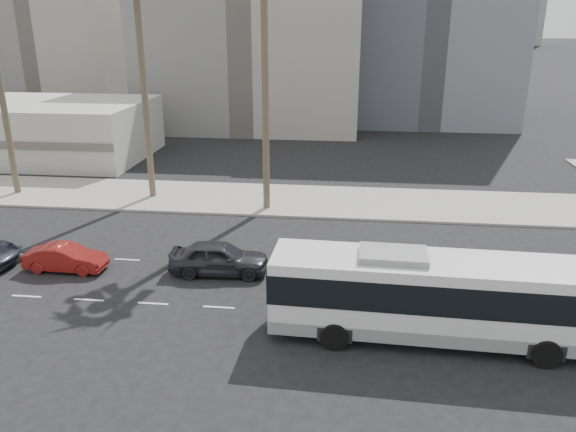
# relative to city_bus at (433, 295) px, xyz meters

# --- Properties ---
(ground) EXTENTS (700.00, 700.00, 0.00)m
(ground) POSITION_rel_city_bus_xyz_m (-2.92, 1.45, -1.91)
(ground) COLOR black
(ground) RESTS_ON ground
(sidewalk_north) EXTENTS (120.00, 7.00, 0.15)m
(sidewalk_north) POSITION_rel_city_bus_xyz_m (-2.92, 16.95, -1.83)
(sidewalk_north) COLOR gray
(sidewalk_north) RESTS_ON ground
(commercial_low) EXTENTS (22.00, 12.16, 5.00)m
(commercial_low) POSITION_rel_city_bus_xyz_m (-32.92, 27.44, 0.59)
(commercial_low) COLOR #ADABA3
(commercial_low) RESTS_ON ground
(midrise_beige_west) EXTENTS (24.00, 18.00, 18.00)m
(midrise_beige_west) POSITION_rel_city_bus_xyz_m (-14.92, 46.45, 7.09)
(midrise_beige_west) COLOR gray
(midrise_beige_west) RESTS_ON ground
(midrise_gray_center) EXTENTS (20.00, 20.00, 26.00)m
(midrise_gray_center) POSITION_rel_city_bus_xyz_m (5.08, 53.45, 11.09)
(midrise_gray_center) COLOR #51545D
(midrise_gray_center) RESTS_ON ground
(midrise_beige_far) EXTENTS (18.00, 16.00, 15.00)m
(midrise_beige_far) POSITION_rel_city_bus_xyz_m (-40.92, 51.45, 5.59)
(midrise_beige_far) COLOR gray
(midrise_beige_far) RESTS_ON ground
(city_bus) EXTENTS (12.73, 3.28, 3.63)m
(city_bus) POSITION_rel_city_bus_xyz_m (0.00, 0.00, 0.00)
(city_bus) COLOR silver
(city_bus) RESTS_ON ground
(car_a) EXTENTS (2.22, 4.99, 1.67)m
(car_a) POSITION_rel_city_bus_xyz_m (-9.70, 4.93, -1.07)
(car_a) COLOR #27272C
(car_a) RESTS_ON ground
(car_b) EXTENTS (1.44, 4.05, 1.33)m
(car_b) POSITION_rel_city_bus_xyz_m (-17.44, 4.40, -1.24)
(car_b) COLOR maroon
(car_b) RESTS_ON ground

